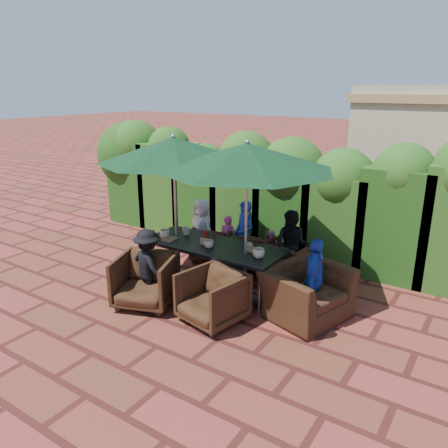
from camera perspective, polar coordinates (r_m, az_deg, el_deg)
The scene contains 30 objects.
ground at distance 7.25m, azimuth -3.23°, elevation -8.34°, with size 80.00×80.00×0.00m, color maroon.
dining_table at distance 7.00m, azimuth -1.46°, elevation -3.28°, with size 2.31×0.90×0.75m.
umbrella_left at distance 6.98m, azimuth -6.61°, elevation 9.60°, with size 2.41×2.41×2.46m.
umbrella_right at distance 6.21m, azimuth 3.03°, elevation 8.73°, with size 2.54×2.54×2.46m.
chair_far_left at distance 8.30m, azimuth -1.75°, elevation -2.25°, with size 0.69×0.64×0.71m, color black.
chair_far_mid at distance 7.91m, azimuth 3.07°, elevation -3.11°, with size 0.73×0.69×0.75m, color black.
chair_far_right at distance 7.49m, azimuth 8.22°, elevation -4.56°, with size 0.72×0.67×0.74m, color black.
chair_near_left at distance 6.67m, azimuth -10.24°, elevation -6.97°, with size 0.83×0.78×0.86m, color black.
chair_near_right at distance 6.12m, azimuth -1.55°, elevation -9.25°, with size 0.78×0.73×0.81m, color black.
chair_end_right at distance 6.32m, azimuth 10.74°, elevation -7.81°, with size 1.12×0.73×0.98m, color black.
adult_far_left at distance 8.30m, azimuth -2.84°, elevation -0.61°, with size 0.57×0.34×1.17m, color white.
adult_far_mid at distance 7.83m, azimuth 2.67°, elevation -1.43°, with size 0.45×0.37×1.24m, color #2245B8.
adult_far_right at distance 7.38m, azimuth 8.85°, elevation -2.89°, with size 0.59×0.36×1.22m, color black.
adult_near_left at distance 6.73m, azimuth -9.84°, elevation -5.37°, with size 0.73×0.34×1.15m, color black.
adult_end_right at distance 6.27m, azimuth 11.69°, elevation -7.06°, with size 0.69×0.35×1.18m, color #2245B8.
child_left at distance 8.03m, azimuth 0.47°, elevation -2.14°, with size 0.33×0.27×0.92m, color #E4509A.
child_right at distance 7.74m, azimuth 6.15°, elevation -3.63°, with size 0.28×0.22×0.77m, color #9C4DA6.
pedestrian_a at distance 9.90m, azimuth 18.39°, elevation 3.04°, with size 1.57×0.56×1.68m, color #258941.
pedestrian_b at distance 9.99m, azimuth 25.96°, elevation 2.43°, with size 0.83×0.51×1.73m, color #E4509A.
cup_a at distance 7.36m, azimuth -7.76°, elevation -1.24°, with size 0.16×0.16×0.13m, color beige.
cup_b at distance 7.44m, azimuth -4.94°, elevation -0.92°, with size 0.14×0.14×0.13m, color beige.
cup_c at distance 6.83m, azimuth -1.99°, elevation -2.62°, with size 0.15×0.15×0.12m, color beige.
cup_d at distance 6.72m, azimuth 3.18°, elevation -2.98°, with size 0.12×0.12×0.12m, color beige.
cup_e at distance 6.45m, azimuth 4.53°, elevation -3.81°, with size 0.18×0.18×0.14m, color beige.
ketchup_bottle at distance 7.13m, azimuth -2.46°, elevation -1.55°, with size 0.04×0.04×0.17m, color #B20C0A.
sauce_bottle at distance 7.07m, azimuth -1.50°, elevation -1.70°, with size 0.04×0.04×0.17m, color #4C230C.
serving_tray at distance 7.29m, azimuth -7.56°, elevation -1.88°, with size 0.35×0.25×0.02m, color olive.
number_block_left at distance 6.98m, azimuth -2.64°, elevation -2.26°, with size 0.12×0.06×0.10m, color tan.
number_block_right at distance 6.68m, azimuth 3.37°, elevation -3.20°, with size 0.12×0.06×0.10m, color tan.
hedge_wall at distance 8.73m, azimuth 5.35°, elevation 5.33°, with size 9.10×1.60×2.54m.
Camera 1 is at (3.92, -5.22, 3.16)m, focal length 35.00 mm.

